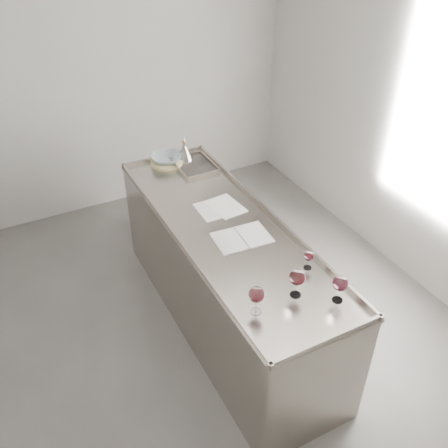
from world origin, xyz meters
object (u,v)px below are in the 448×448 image
wine_glass_middle (297,278)px  wine_funnel (185,152)px  wine_glass_right (340,284)px  wine_glass_left (256,295)px  counter (226,277)px  wine_glass_small (309,256)px  ceramic_bowl (166,158)px  notebook (242,238)px

wine_glass_middle → wine_funnel: (0.11, 1.88, -0.07)m
wine_glass_right → wine_glass_middle: bearing=142.1°
wine_glass_left → counter: bearing=74.0°
wine_glass_small → wine_funnel: 1.71m
ceramic_bowl → wine_glass_middle: bearing=-88.0°
counter → wine_glass_small: 0.88m
counter → wine_glass_right: (0.24, -0.96, 0.60)m
wine_glass_small → notebook: wine_glass_small is taller
wine_glass_middle → wine_glass_right: bearing=-37.9°
wine_glass_left → wine_funnel: 1.94m
wine_glass_left → wine_funnel: wine_funnel is taller
wine_glass_small → wine_funnel: size_ratio=0.60×
wine_glass_small → wine_funnel: (-0.10, 1.71, -0.03)m
wine_glass_small → wine_funnel: wine_funnel is taller
wine_glass_right → wine_funnel: (-0.09, 2.04, -0.06)m
counter → ceramic_bowl: ceramic_bowl is taller
notebook → ceramic_bowl: bearing=96.7°
wine_glass_left → wine_glass_middle: size_ratio=0.96×
counter → wine_glass_left: 1.04m
ceramic_bowl → wine_funnel: size_ratio=1.15×
ceramic_bowl → wine_glass_small: bearing=-80.9°
wine_glass_small → notebook: bearing=115.2°
wine_glass_middle → ceramic_bowl: 1.89m
counter → notebook: (0.04, -0.17, 0.47)m
wine_glass_middle → notebook: bearing=90.9°
wine_glass_left → wine_glass_middle: wine_glass_middle is taller
wine_glass_small → wine_funnel: bearing=93.3°
counter → wine_funnel: wine_funnel is taller
wine_glass_left → wine_glass_middle: 0.28m
wine_glass_small → ceramic_bowl: bearing=99.1°
wine_glass_middle → wine_glass_right: 0.25m
wine_glass_right → notebook: 0.83m
counter → ceramic_bowl: 1.20m
wine_glass_left → notebook: size_ratio=0.46×
notebook → ceramic_bowl: size_ratio=1.59×
wine_glass_middle → notebook: size_ratio=0.47×
wine_glass_left → ceramic_bowl: wine_glass_left is taller
notebook → wine_glass_middle: bearing=-84.9°
counter → wine_funnel: (0.16, 1.08, 0.54)m
wine_glass_left → wine_glass_middle: (0.28, 0.01, 0.01)m
wine_glass_small → notebook: size_ratio=0.33×
counter → wine_glass_left: bearing=-106.0°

